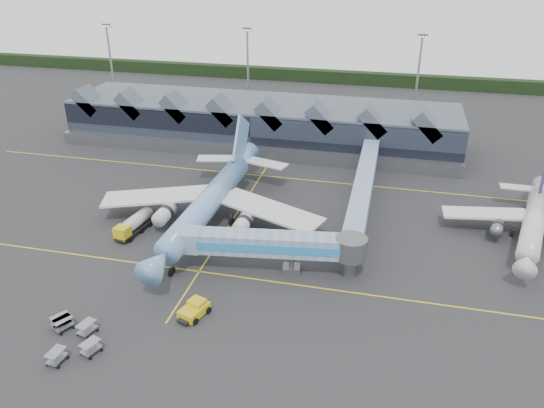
% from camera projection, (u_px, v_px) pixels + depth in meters
% --- Properties ---
extents(ground, '(260.00, 260.00, 0.00)m').
position_uv_depth(ground, '(217.00, 244.00, 83.88)').
color(ground, '#262629').
rests_on(ground, ground).
extents(taxi_stripes, '(120.00, 60.00, 0.01)m').
position_uv_depth(taxi_stripes, '(235.00, 215.00, 92.58)').
color(taxi_stripes, yellow).
rests_on(taxi_stripes, ground).
extents(tree_line_far, '(260.00, 4.00, 4.00)m').
position_uv_depth(tree_line_far, '(322.00, 76.00, 178.72)').
color(tree_line_far, black).
rests_on(tree_line_far, ground).
extents(terminal, '(90.00, 22.25, 12.52)m').
position_uv_depth(terminal, '(261.00, 122.00, 123.96)').
color(terminal, black).
rests_on(terminal, ground).
extents(light_masts, '(132.40, 42.56, 22.45)m').
position_uv_depth(light_masts, '(380.00, 81.00, 128.59)').
color(light_masts, gray).
rests_on(light_masts, ground).
extents(main_airliner, '(39.30, 45.12, 14.51)m').
position_uv_depth(main_airliner, '(211.00, 199.00, 88.72)').
color(main_airliner, '#6A9FD8').
rests_on(main_airliner, ground).
extents(regional_jet, '(27.66, 30.79, 10.69)m').
position_uv_depth(regional_jet, '(534.00, 220.00, 83.77)').
color(regional_jet, silver).
rests_on(regional_jet, ground).
extents(jet_bridge, '(26.42, 7.25, 6.18)m').
position_uv_depth(jet_bridge, '(284.00, 246.00, 75.06)').
color(jet_bridge, '#6D92B6').
rests_on(jet_bridge, ground).
extents(fuel_truck, '(3.55, 8.89, 2.95)m').
position_uv_depth(fuel_truck, '(135.00, 223.00, 86.60)').
color(fuel_truck, black).
rests_on(fuel_truck, ground).
extents(pushback_tug, '(3.83, 4.90, 1.98)m').
position_uv_depth(pushback_tug, '(194.00, 309.00, 67.59)').
color(pushback_tug, gold).
rests_on(pushback_tug, ground).
extents(baggage_carts, '(8.40, 8.21, 1.60)m').
position_uv_depth(baggage_carts, '(72.00, 335.00, 63.27)').
color(baggage_carts, gray).
rests_on(baggage_carts, ground).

